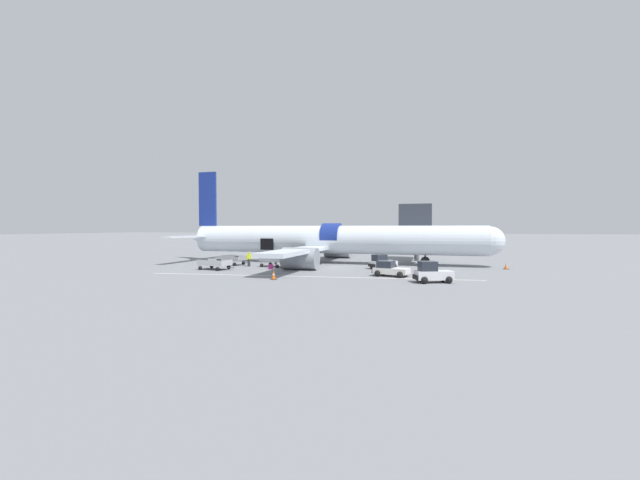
# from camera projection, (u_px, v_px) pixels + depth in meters

# --- Properties ---
(ground_plane) EXTENTS (500.00, 500.00, 0.00)m
(ground_plane) POSITION_uv_depth(u_px,v_px,m) (329.00, 267.00, 42.77)
(ground_plane) COLOR slate
(apron_marking_line) EXTENTS (29.55, 3.55, 0.01)m
(apron_marking_line) POSITION_uv_depth(u_px,v_px,m) (308.00, 277.00, 34.42)
(apron_marking_line) COLOR silver
(apron_marking_line) RESTS_ON ground_plane
(jet_bridge_stub) EXTENTS (3.82, 10.04, 7.12)m
(jet_bridge_stub) POSITION_uv_depth(u_px,v_px,m) (417.00, 220.00, 50.07)
(jet_bridge_stub) COLOR #4C4C51
(jet_bridge_stub) RESTS_ON ground_plane
(airplane) EXTENTS (38.88, 31.75, 11.66)m
(airplane) POSITION_uv_depth(u_px,v_px,m) (327.00, 240.00, 47.54)
(airplane) COLOR silver
(airplane) RESTS_ON ground_plane
(baggage_tug_lead) EXTENTS (2.96, 2.91, 1.50)m
(baggage_tug_lead) POSITION_uv_depth(u_px,v_px,m) (382.00, 263.00, 40.87)
(baggage_tug_lead) COLOR white
(baggage_tug_lead) RESTS_ON ground_plane
(baggage_tug_mid) EXTENTS (3.35, 2.50, 1.35)m
(baggage_tug_mid) POSITION_uv_depth(u_px,v_px,m) (390.00, 269.00, 34.70)
(baggage_tug_mid) COLOR silver
(baggage_tug_mid) RESTS_ON ground_plane
(baggage_tug_rear) EXTENTS (3.19, 2.35, 1.69)m
(baggage_tug_rear) POSITION_uv_depth(u_px,v_px,m) (432.00, 274.00, 30.60)
(baggage_tug_rear) COLOR silver
(baggage_tug_rear) RESTS_ON ground_plane
(baggage_cart_loading) EXTENTS (3.93, 2.39, 1.14)m
(baggage_cart_loading) POSITION_uv_depth(u_px,v_px,m) (274.00, 262.00, 42.86)
(baggage_cart_loading) COLOR #999BA0
(baggage_cart_loading) RESTS_ON ground_plane
(baggage_cart_queued) EXTENTS (4.25, 2.40, 1.10)m
(baggage_cart_queued) POSITION_uv_depth(u_px,v_px,m) (232.00, 260.00, 45.07)
(baggage_cart_queued) COLOR #999BA0
(baggage_cart_queued) RESTS_ON ground_plane
(baggage_cart_empty) EXTENTS (4.15, 2.46, 1.06)m
(baggage_cart_empty) POSITION_uv_depth(u_px,v_px,m) (216.00, 265.00, 40.13)
(baggage_cart_empty) COLOR #B7BABF
(baggage_cart_empty) RESTS_ON ground_plane
(ground_crew_loader_a) EXTENTS (0.53, 0.53, 1.65)m
(ground_crew_loader_a) POSITION_uv_depth(u_px,v_px,m) (249.00, 259.00, 43.43)
(ground_crew_loader_a) COLOR #2D2D33
(ground_crew_loader_a) RESTS_ON ground_plane
(ground_crew_loader_b) EXTENTS (0.56, 0.45, 1.61)m
(ground_crew_loader_b) POSITION_uv_depth(u_px,v_px,m) (311.00, 258.00, 44.15)
(ground_crew_loader_b) COLOR #2D2D33
(ground_crew_loader_b) RESTS_ON ground_plane
(ground_crew_driver) EXTENTS (0.55, 0.40, 1.59)m
(ground_crew_driver) POSITION_uv_depth(u_px,v_px,m) (276.00, 257.00, 45.89)
(ground_crew_driver) COLOR #1E2338
(ground_crew_driver) RESTS_ON ground_plane
(ground_crew_supervisor) EXTENTS (0.56, 0.56, 1.75)m
(ground_crew_supervisor) POSITION_uv_depth(u_px,v_px,m) (288.00, 257.00, 45.17)
(ground_crew_supervisor) COLOR #2D2D33
(ground_crew_supervisor) RESTS_ON ground_plane
(suitcase_on_tarmac_upright) EXTENTS (0.46, 0.24, 0.61)m
(suitcase_on_tarmac_upright) POSITION_uv_depth(u_px,v_px,m) (271.00, 267.00, 40.47)
(suitcase_on_tarmac_upright) COLOR #721951
(suitcase_on_tarmac_upright) RESTS_ON ground_plane
(safety_cone_nose) EXTENTS (0.55, 0.55, 0.64)m
(safety_cone_nose) POSITION_uv_depth(u_px,v_px,m) (506.00, 266.00, 40.55)
(safety_cone_nose) COLOR black
(safety_cone_nose) RESTS_ON ground_plane
(safety_cone_engine_left) EXTENTS (0.46, 0.46, 0.76)m
(safety_cone_engine_left) POSITION_uv_depth(u_px,v_px,m) (274.00, 275.00, 32.46)
(safety_cone_engine_left) COLOR black
(safety_cone_engine_left) RESTS_ON ground_plane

